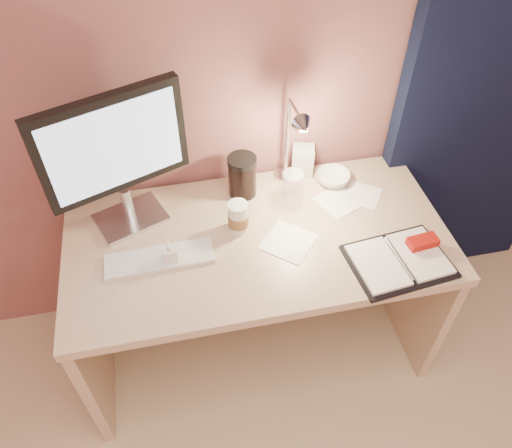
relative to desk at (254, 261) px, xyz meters
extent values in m
plane|color=#9F5C5E|center=(0.00, 0.30, 0.75)|extent=(3.50, 0.00, 3.50)
cube|color=black|center=(1.05, 0.24, 0.60)|extent=(0.85, 0.08, 2.20)
cube|color=#C4A98A|center=(0.00, -0.07, 0.21)|extent=(1.40, 0.70, 0.04)
cube|color=#C4A98A|center=(-0.68, -0.07, -0.16)|extent=(0.04, 0.66, 0.69)
cube|color=#C4A98A|center=(0.68, -0.07, -0.16)|extent=(0.04, 0.66, 0.69)
cube|color=#C4A98A|center=(0.00, 0.26, -0.10)|extent=(1.32, 0.03, 0.55)
cube|color=silver|center=(-0.45, 0.11, 0.23)|extent=(0.29, 0.26, 0.02)
cylinder|color=silver|center=(-0.45, 0.11, 0.31)|extent=(0.04, 0.04, 0.13)
cube|color=black|center=(-0.45, 0.11, 0.58)|extent=(0.48, 0.22, 0.36)
cube|color=#B5D0F6|center=(-0.46, 0.08, 0.58)|extent=(0.42, 0.17, 0.30)
cube|color=silver|center=(-0.36, -0.11, 0.23)|extent=(0.38, 0.12, 0.02)
cube|color=black|center=(0.45, -0.30, 0.23)|extent=(0.36, 0.29, 0.01)
cube|color=white|center=(0.37, -0.31, 0.24)|extent=(0.17, 0.24, 0.01)
cube|color=white|center=(0.54, -0.29, 0.24)|extent=(0.17, 0.24, 0.01)
cube|color=#A6180E|center=(0.56, -0.25, 0.26)|extent=(0.11, 0.06, 0.03)
cube|color=white|center=(0.35, 0.04, 0.23)|extent=(0.20, 0.20, 0.00)
cube|color=white|center=(0.46, 0.06, 0.23)|extent=(0.18, 0.18, 0.00)
cube|color=white|center=(0.10, -0.12, 0.23)|extent=(0.23, 0.23, 0.00)
cylinder|color=white|center=(-0.06, -0.02, 0.28)|extent=(0.07, 0.07, 0.11)
cylinder|color=brown|center=(-0.06, -0.02, 0.27)|extent=(0.08, 0.08, 0.05)
cylinder|color=white|center=(-0.06, -0.02, 0.34)|extent=(0.07, 0.07, 0.01)
cylinder|color=white|center=(0.17, 0.08, 0.30)|extent=(0.08, 0.08, 0.14)
imported|color=white|center=(0.36, 0.16, 0.25)|extent=(0.14, 0.14, 0.04)
imported|color=white|center=(-0.32, -0.13, 0.28)|extent=(0.05, 0.05, 0.10)
cylinder|color=black|center=(-0.01, 0.17, 0.30)|extent=(0.11, 0.11, 0.15)
cube|color=silver|center=(0.26, 0.24, 0.29)|extent=(0.10, 0.09, 0.13)
cylinder|color=silver|center=(0.18, 0.23, 0.23)|extent=(0.09, 0.09, 0.02)
cylinder|color=silver|center=(0.18, 0.23, 0.41)|extent=(0.01, 0.01, 0.35)
cone|color=silver|center=(0.17, 0.07, 0.58)|extent=(0.07, 0.06, 0.07)
camera|label=1|loc=(-0.26, -1.28, 1.57)|focal=35.00mm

